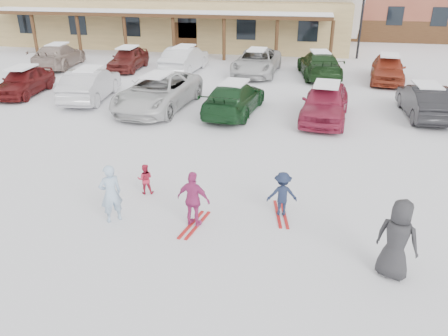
% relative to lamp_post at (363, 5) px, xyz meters
% --- Properties ---
extents(ground, '(160.00, 160.00, 0.00)m').
position_rel_lamp_post_xyz_m(ground, '(-5.55, -23.15, -3.56)').
color(ground, white).
rests_on(ground, ground).
extents(lamp_post, '(0.50, 0.25, 6.32)m').
position_rel_lamp_post_xyz_m(lamp_post, '(0.00, 0.00, 0.00)').
color(lamp_post, black).
rests_on(lamp_post, ground).
extents(adult_skier, '(0.67, 0.66, 1.56)m').
position_rel_lamp_post_xyz_m(adult_skier, '(-7.83, -23.73, -2.79)').
color(adult_skier, '#99B6D3').
rests_on(adult_skier, ground).
extents(toddler_red, '(0.51, 0.45, 0.90)m').
position_rel_lamp_post_xyz_m(toddler_red, '(-7.54, -22.15, -3.11)').
color(toddler_red, '#B4213A').
rests_on(toddler_red, ground).
extents(child_navy, '(0.86, 0.60, 1.22)m').
position_rel_lamp_post_xyz_m(child_navy, '(-3.63, -22.61, -2.95)').
color(child_navy, '#182139').
rests_on(child_navy, ground).
extents(skis_child_navy, '(0.46, 1.41, 0.03)m').
position_rel_lamp_post_xyz_m(skis_child_navy, '(-3.63, -22.61, -3.55)').
color(skis_child_navy, '#AA1818').
rests_on(skis_child_navy, ground).
extents(child_magenta, '(0.92, 0.52, 1.48)m').
position_rel_lamp_post_xyz_m(child_magenta, '(-5.74, -23.56, -2.83)').
color(child_magenta, '#A82E6D').
rests_on(child_magenta, ground).
extents(skis_child_magenta, '(0.46, 1.41, 0.03)m').
position_rel_lamp_post_xyz_m(skis_child_magenta, '(-5.74, -23.56, -3.55)').
color(skis_child_magenta, '#AA1818').
rests_on(skis_child_magenta, ground).
extents(bystander_dark, '(1.03, 0.90, 1.78)m').
position_rel_lamp_post_xyz_m(bystander_dark, '(-1.16, -24.64, -2.67)').
color(bystander_dark, '#272729').
rests_on(bystander_dark, ground).
extents(parked_car_0, '(1.98, 4.21, 1.39)m').
position_rel_lamp_post_xyz_m(parked_car_0, '(-17.32, -13.18, -2.87)').
color(parked_car_0, '#591314').
rests_on(parked_car_0, ground).
extents(parked_car_1, '(2.14, 4.77, 1.52)m').
position_rel_lamp_post_xyz_m(parked_car_1, '(-13.58, -13.40, -2.80)').
color(parked_car_1, '#B3B2B7').
rests_on(parked_car_1, ground).
extents(parked_car_2, '(3.15, 5.86, 1.56)m').
position_rel_lamp_post_xyz_m(parked_car_2, '(-9.87, -14.16, -2.78)').
color(parked_car_2, silver).
rests_on(parked_car_2, ground).
extents(parked_car_3, '(2.46, 4.95, 1.38)m').
position_rel_lamp_post_xyz_m(parked_car_3, '(-6.36, -14.20, -2.87)').
color(parked_car_3, '#153A1C').
rests_on(parked_car_3, ground).
extents(parked_car_4, '(2.26, 4.70, 1.55)m').
position_rel_lamp_post_xyz_m(parked_car_4, '(-2.45, -14.37, -2.79)').
color(parked_car_4, maroon).
rests_on(parked_car_4, ground).
extents(parked_car_5, '(1.69, 4.34, 1.41)m').
position_rel_lamp_post_xyz_m(parked_car_5, '(1.75, -13.11, -2.86)').
color(parked_car_5, black).
rests_on(parked_car_5, ground).
extents(parked_car_7, '(2.76, 5.31, 1.47)m').
position_rel_lamp_post_xyz_m(parked_car_7, '(-19.12, -6.75, -2.83)').
color(parked_car_7, gray).
rests_on(parked_car_7, ground).
extents(parked_car_8, '(1.79, 4.16, 1.40)m').
position_rel_lamp_post_xyz_m(parked_car_8, '(-14.45, -6.56, -2.86)').
color(parked_car_8, maroon).
rests_on(parked_car_8, ground).
extents(parked_car_9, '(1.99, 4.84, 1.56)m').
position_rel_lamp_post_xyz_m(parked_car_9, '(-10.79, -6.53, -2.78)').
color(parked_car_9, silver).
rests_on(parked_car_9, ground).
extents(parked_car_10, '(2.70, 5.42, 1.47)m').
position_rel_lamp_post_xyz_m(parked_car_10, '(-6.37, -6.25, -2.83)').
color(parked_car_10, '#BDBDBD').
rests_on(parked_car_10, ground).
extents(parked_car_11, '(2.87, 5.39, 1.49)m').
position_rel_lamp_post_xyz_m(parked_car_11, '(-2.68, -6.36, -2.82)').
color(parked_car_11, '#173315').
rests_on(parked_car_11, ground).
extents(parked_car_12, '(2.27, 4.59, 1.51)m').
position_rel_lamp_post_xyz_m(parked_car_12, '(1.10, -6.80, -2.81)').
color(parked_car_12, maroon).
rests_on(parked_car_12, ground).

